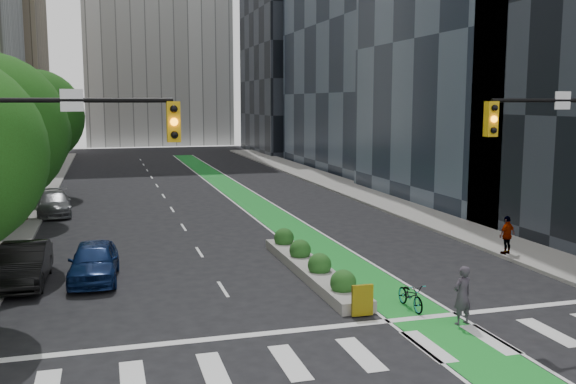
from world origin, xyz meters
TOP-DOWN VIEW (x-y plane):
  - ground at (0.00, 0.00)m, footprint 160.00×160.00m
  - sidewalk_left at (-11.80, 25.00)m, footprint 3.60×90.00m
  - sidewalk_right at (11.80, 25.00)m, footprint 3.60×90.00m
  - bike_lane_paint at (3.00, 30.00)m, footprint 2.20×70.00m
  - building_dark_end at (20.00, 68.00)m, footprint 14.00×18.00m
  - tree_midfar at (-11.00, 22.00)m, footprint 5.60×5.60m
  - tree_far at (-11.00, 32.00)m, footprint 6.60×6.60m
  - signal_left at (-8.70, 0.46)m, footprint 6.14×0.51m
  - median_planter at (1.20, 7.04)m, footprint 1.20×10.26m
  - bicycle at (3.05, 2.13)m, footprint 0.59×1.69m
  - cyclist at (3.86, 0.33)m, footprint 0.75×0.58m
  - parked_car_left_near at (-7.00, 8.50)m, footprint 2.01×4.47m
  - parked_car_left_mid at (-9.50, 8.63)m, footprint 1.73×4.70m
  - parked_car_left_far at (-9.50, 24.03)m, footprint 2.27×4.88m
  - pedestrian_far at (10.30, 7.37)m, footprint 1.07×0.72m

SIDE VIEW (x-z plane):
  - ground at x=0.00m, z-range 0.00..0.00m
  - bike_lane_paint at x=3.00m, z-range 0.00..0.01m
  - sidewalk_left at x=-11.80m, z-range 0.00..0.15m
  - sidewalk_right at x=11.80m, z-range 0.00..0.15m
  - median_planter at x=1.20m, z-range -0.18..0.92m
  - bicycle at x=3.05m, z-range 0.00..0.89m
  - parked_car_left_far at x=-9.50m, z-range 0.00..1.38m
  - parked_car_left_near at x=-7.00m, z-range 0.00..1.49m
  - parked_car_left_mid at x=-9.50m, z-range 0.00..1.54m
  - cyclist at x=3.86m, z-range 0.00..1.84m
  - pedestrian_far at x=10.30m, z-range 0.15..1.83m
  - signal_left at x=-8.70m, z-range 1.18..8.38m
  - tree_midfar at x=-11.00m, z-range 1.07..8.83m
  - tree_far at x=-11.00m, z-range 1.19..10.20m
  - building_dark_end at x=20.00m, z-range 0.00..28.00m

